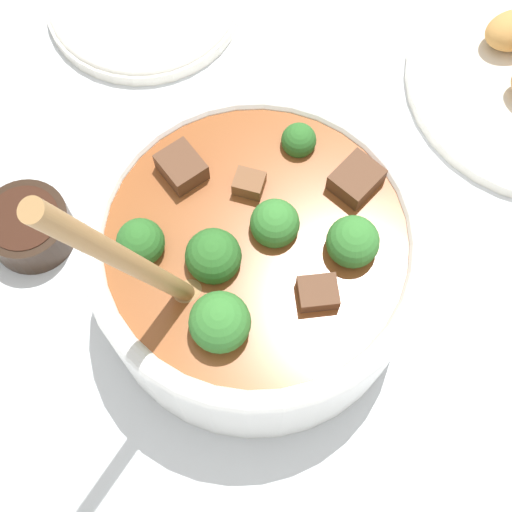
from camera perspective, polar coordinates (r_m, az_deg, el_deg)
ground_plane at (r=0.58m, az=0.00°, el=-2.61°), size 4.00×4.00×0.00m
stew_bowl at (r=0.52m, az=-0.04°, el=-0.35°), size 0.24×0.24×0.30m
condiment_bowl at (r=0.61m, az=-17.76°, el=2.30°), size 0.07×0.07×0.04m
empty_plate at (r=0.73m, az=-8.94°, el=19.58°), size 0.19×0.19×0.02m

